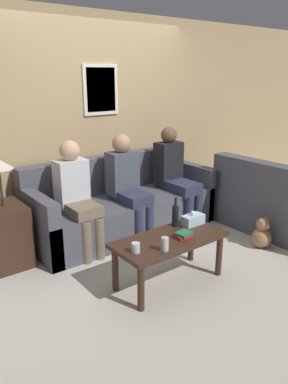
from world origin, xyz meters
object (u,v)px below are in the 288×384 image
Objects in this scene: drinking_glass at (136,248)px; couch_main at (122,206)px; coffee_table at (169,245)px; wine_bottle at (175,215)px; person_left at (77,193)px; teddy_bear at (262,234)px; couch_side at (282,207)px; person_right at (175,172)px; person_middle at (127,182)px.

couch_main is at bearing 59.91° from drinking_glass.
coffee_table is at bearing 6.38° from drinking_glass.
person_left is (-0.57, 0.94, 0.10)m from wine_bottle.
wine_bottle is 0.24× the size of person_left.
person_left reaches higher than couch_main.
wine_bottle reaches higher than teddy_bear.
couch_side is 5.36× the size of wine_bottle.
person_right is (1.48, 1.16, 0.17)m from drinking_glass.
person_right is at bearing 102.50° from teddy_bear.
person_right reaches higher than person_middle.
person_left is 3.45× the size of teddy_bear.
couch_side is at bearing -4.33° from wine_bottle.
person_left is (-0.71, -0.17, 0.36)m from couch_main.
wine_bottle is at bearing 19.12° from drinking_glass.
couch_side is (1.52, -1.24, 0.00)m from couch_main.
person_middle is (0.74, 1.16, 0.17)m from drinking_glass.
drinking_glass is at bearing -93.50° from person_left.
person_right is at bearing 46.41° from coffee_table.
couch_side is at bearing -34.28° from person_middle.
couch_main is 6.67× the size of teddy_bear.
person_right is at bearing 38.13° from drinking_glass.
teddy_bear is (1.68, -1.19, -0.52)m from person_left.
teddy_bear is (1.75, -0.03, -0.35)m from drinking_glass.
person_middle is at bearing 74.23° from coffee_table.
teddy_bear is (1.10, -0.25, -0.42)m from wine_bottle.
person_right reaches higher than couch_main.
person_left is (0.07, 1.17, 0.17)m from drinking_glass.
person_right reaches higher than couch_side.
couch_side is 2.50m from person_left.
teddy_bear is at bearing -54.64° from couch_main.
person_left is at bearing 107.27° from coffee_table.
couch_side is 1.68m from wine_bottle.
person_left is at bearing 144.52° from teddy_bear.
person_right reaches higher than wine_bottle.
couch_main is 1.69m from teddy_bear.
wine_bottle is 1.11m from person_left.
wine_bottle is at bearing -95.45° from person_middle.
drinking_glass is at bearing -160.88° from wine_bottle.
drinking_glass is 0.07× the size of person_left.
couch_main is at bearing 13.84° from person_left.
person_middle reaches higher than drinking_glass.
drinking_glass is at bearing 179.08° from teddy_bear.
person_left is 0.98× the size of person_right.
person_left is 1.00× the size of person_middle.
person_right reaches higher than person_left.
teddy_bear is (-0.55, -0.13, -0.17)m from couch_side.
couch_side reaches higher than drinking_glass.
person_middle is 1.65m from teddy_bear.
person_right reaches higher than teddy_bear.
couch_main is 1.96m from couch_side.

